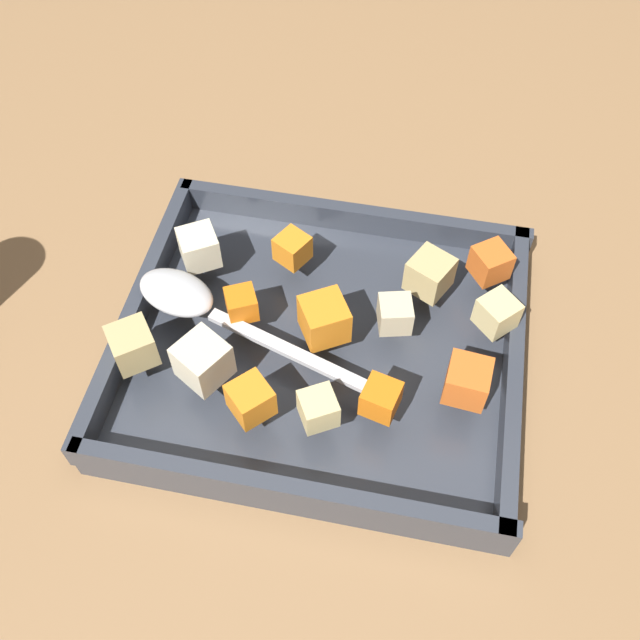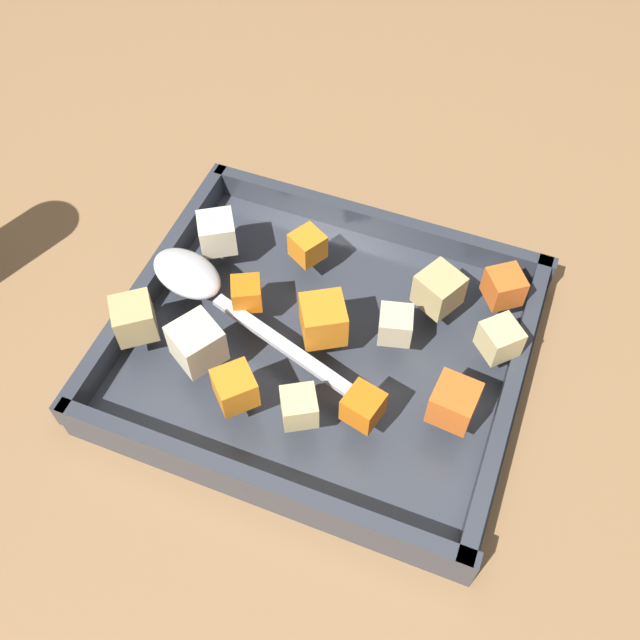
# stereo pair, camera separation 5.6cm
# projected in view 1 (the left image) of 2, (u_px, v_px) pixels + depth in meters

# --- Properties ---
(ground_plane) EXTENTS (4.00, 4.00, 0.00)m
(ground_plane) POSITION_uv_depth(u_px,v_px,m) (328.00, 341.00, 0.61)
(ground_plane) COLOR #936D47
(baking_dish) EXTENTS (0.32, 0.28, 0.04)m
(baking_dish) POSITION_uv_depth(u_px,v_px,m) (320.00, 347.00, 0.60)
(baking_dish) COLOR #333842
(baking_dish) RESTS_ON ground_plane
(carrot_chunk_center) EXTENTS (0.04, 0.04, 0.03)m
(carrot_chunk_center) POSITION_uv_depth(u_px,v_px,m) (251.00, 400.00, 0.52)
(carrot_chunk_center) COLOR orange
(carrot_chunk_center) RESTS_ON baking_dish
(carrot_chunk_heap_top) EXTENTS (0.04, 0.04, 0.03)m
(carrot_chunk_heap_top) POSITION_uv_depth(u_px,v_px,m) (490.00, 263.00, 0.59)
(carrot_chunk_heap_top) COLOR orange
(carrot_chunk_heap_top) RESTS_ON baking_dish
(carrot_chunk_rim_edge) EXTENTS (0.03, 0.03, 0.03)m
(carrot_chunk_rim_edge) POSITION_uv_depth(u_px,v_px,m) (381.00, 398.00, 0.52)
(carrot_chunk_rim_edge) COLOR orange
(carrot_chunk_rim_edge) RESTS_ON baking_dish
(carrot_chunk_front_center) EXTENTS (0.05, 0.05, 0.03)m
(carrot_chunk_front_center) POSITION_uv_depth(u_px,v_px,m) (321.00, 319.00, 0.56)
(carrot_chunk_front_center) COLOR orange
(carrot_chunk_front_center) RESTS_ON baking_dish
(carrot_chunk_mid_right) EXTENTS (0.03, 0.03, 0.02)m
(carrot_chunk_mid_right) POSITION_uv_depth(u_px,v_px,m) (292.00, 248.00, 0.60)
(carrot_chunk_mid_right) COLOR orange
(carrot_chunk_mid_right) RESTS_ON baking_dish
(carrot_chunk_near_spoon) EXTENTS (0.03, 0.03, 0.03)m
(carrot_chunk_near_spoon) POSITION_uv_depth(u_px,v_px,m) (467.00, 381.00, 0.53)
(carrot_chunk_near_spoon) COLOR orange
(carrot_chunk_near_spoon) RESTS_ON baking_dish
(carrot_chunk_corner_nw) EXTENTS (0.03, 0.03, 0.02)m
(carrot_chunk_corner_nw) POSITION_uv_depth(u_px,v_px,m) (241.00, 304.00, 0.57)
(carrot_chunk_corner_nw) COLOR orange
(carrot_chunk_corner_nw) RESTS_ON baking_dish
(potato_chunk_heap_side) EXTENTS (0.04, 0.04, 0.03)m
(potato_chunk_heap_side) POSITION_uv_depth(u_px,v_px,m) (430.00, 274.00, 0.58)
(potato_chunk_heap_side) COLOR tan
(potato_chunk_heap_side) RESTS_ON baking_dish
(potato_chunk_corner_sw) EXTENTS (0.04, 0.04, 0.03)m
(potato_chunk_corner_sw) POSITION_uv_depth(u_px,v_px,m) (199.00, 247.00, 0.60)
(potato_chunk_corner_sw) COLOR beige
(potato_chunk_corner_sw) RESTS_ON baking_dish
(potato_chunk_near_right) EXTENTS (0.03, 0.03, 0.03)m
(potato_chunk_near_right) POSITION_uv_depth(u_px,v_px,m) (395.00, 314.00, 0.56)
(potato_chunk_near_right) COLOR beige
(potato_chunk_near_right) RESTS_ON baking_dish
(potato_chunk_under_handle) EXTENTS (0.04, 0.04, 0.03)m
(potato_chunk_under_handle) POSITION_uv_depth(u_px,v_px,m) (497.00, 313.00, 0.56)
(potato_chunk_under_handle) COLOR #E0CC89
(potato_chunk_under_handle) RESTS_ON baking_dish
(potato_chunk_back_center) EXTENTS (0.04, 0.04, 0.03)m
(potato_chunk_back_center) POSITION_uv_depth(u_px,v_px,m) (132.00, 345.00, 0.54)
(potato_chunk_back_center) COLOR tan
(potato_chunk_back_center) RESTS_ON baking_dish
(potato_chunk_far_left) EXTENTS (0.03, 0.03, 0.03)m
(potato_chunk_far_left) POSITION_uv_depth(u_px,v_px,m) (318.00, 409.00, 0.52)
(potato_chunk_far_left) COLOR #E0CC89
(potato_chunk_far_left) RESTS_ON baking_dish
(parsnip_chunk_corner_ne) EXTENTS (0.05, 0.05, 0.03)m
(parsnip_chunk_corner_ne) POSITION_uv_depth(u_px,v_px,m) (203.00, 361.00, 0.53)
(parsnip_chunk_corner_ne) COLOR beige
(parsnip_chunk_corner_ne) RESTS_ON baking_dish
(serving_spoon) EXTENTS (0.22, 0.09, 0.02)m
(serving_spoon) POSITION_uv_depth(u_px,v_px,m) (191.00, 300.00, 0.58)
(serving_spoon) COLOR silver
(serving_spoon) RESTS_ON baking_dish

